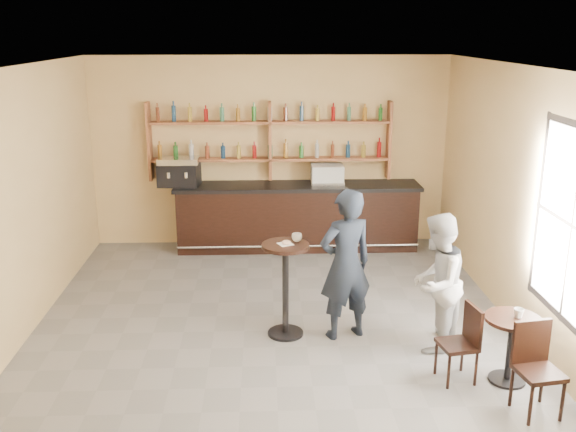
{
  "coord_description": "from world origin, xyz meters",
  "views": [
    {
      "loc": [
        -0.12,
        -7.25,
        3.61
      ],
      "look_at": [
        0.2,
        0.8,
        1.25
      ],
      "focal_mm": 40.0,
      "sensor_mm": 36.0,
      "label": 1
    }
  ],
  "objects_px": {
    "pedestal_table": "(286,290)",
    "cafe_table": "(510,350)",
    "chair_south": "(539,371)",
    "pastry_case": "(327,175)",
    "patron_second": "(436,283)",
    "chair_west": "(457,344)",
    "bar_counter": "(297,216)",
    "man_main": "(346,265)",
    "espresso_machine": "(179,172)"
  },
  "relations": [
    {
      "from": "pedestal_table",
      "to": "man_main",
      "type": "bearing_deg",
      "value": -4.73
    },
    {
      "from": "bar_counter",
      "to": "cafe_table",
      "type": "height_order",
      "value": "bar_counter"
    },
    {
      "from": "man_main",
      "to": "chair_south",
      "type": "distance_m",
      "value": 2.44
    },
    {
      "from": "man_main",
      "to": "chair_south",
      "type": "bearing_deg",
      "value": 114.27
    },
    {
      "from": "bar_counter",
      "to": "espresso_machine",
      "type": "distance_m",
      "value": 2.11
    },
    {
      "from": "cafe_table",
      "to": "patron_second",
      "type": "height_order",
      "value": "patron_second"
    },
    {
      "from": "espresso_machine",
      "to": "man_main",
      "type": "relative_size",
      "value": 0.36
    },
    {
      "from": "bar_counter",
      "to": "chair_south",
      "type": "bearing_deg",
      "value": -67.78
    },
    {
      "from": "chair_south",
      "to": "chair_west",
      "type": "bearing_deg",
      "value": 122.81
    },
    {
      "from": "pastry_case",
      "to": "chair_west",
      "type": "height_order",
      "value": "pastry_case"
    },
    {
      "from": "pastry_case",
      "to": "espresso_machine",
      "type": "bearing_deg",
      "value": 173.43
    },
    {
      "from": "man_main",
      "to": "patron_second",
      "type": "bearing_deg",
      "value": 141.78
    },
    {
      "from": "espresso_machine",
      "to": "chair_west",
      "type": "distance_m",
      "value": 5.63
    },
    {
      "from": "chair_west",
      "to": "chair_south",
      "type": "relative_size",
      "value": 0.92
    },
    {
      "from": "espresso_machine",
      "to": "cafe_table",
      "type": "relative_size",
      "value": 0.89
    },
    {
      "from": "pedestal_table",
      "to": "chair_south",
      "type": "relative_size",
      "value": 1.28
    },
    {
      "from": "pastry_case",
      "to": "man_main",
      "type": "relative_size",
      "value": 0.3
    },
    {
      "from": "espresso_machine",
      "to": "pedestal_table",
      "type": "distance_m",
      "value": 3.72
    },
    {
      "from": "man_main",
      "to": "chair_south",
      "type": "relative_size",
      "value": 2.03
    },
    {
      "from": "man_main",
      "to": "pastry_case",
      "type": "bearing_deg",
      "value": -111.44
    },
    {
      "from": "chair_south",
      "to": "pedestal_table",
      "type": "bearing_deg",
      "value": 133.23
    },
    {
      "from": "man_main",
      "to": "cafe_table",
      "type": "height_order",
      "value": "man_main"
    },
    {
      "from": "bar_counter",
      "to": "cafe_table",
      "type": "bearing_deg",
      "value": -65.65
    },
    {
      "from": "cafe_table",
      "to": "man_main",
      "type": "bearing_deg",
      "value": 145.19
    },
    {
      "from": "pastry_case",
      "to": "chair_west",
      "type": "distance_m",
      "value": 4.57
    },
    {
      "from": "pastry_case",
      "to": "chair_south",
      "type": "height_order",
      "value": "pastry_case"
    },
    {
      "from": "man_main",
      "to": "chair_west",
      "type": "relative_size",
      "value": 2.2
    },
    {
      "from": "cafe_table",
      "to": "chair_south",
      "type": "xyz_separation_m",
      "value": [
        0.05,
        -0.6,
        0.09
      ]
    },
    {
      "from": "cafe_table",
      "to": "chair_west",
      "type": "distance_m",
      "value": 0.55
    },
    {
      "from": "pedestal_table",
      "to": "chair_south",
      "type": "height_order",
      "value": "pedestal_table"
    },
    {
      "from": "man_main",
      "to": "chair_south",
      "type": "xyz_separation_m",
      "value": [
        1.66,
        -1.72,
        -0.47
      ]
    },
    {
      "from": "chair_south",
      "to": "patron_second",
      "type": "distance_m",
      "value": 1.57
    },
    {
      "from": "bar_counter",
      "to": "espresso_machine",
      "type": "height_order",
      "value": "espresso_machine"
    },
    {
      "from": "chair_west",
      "to": "bar_counter",
      "type": "bearing_deg",
      "value": -171.67
    },
    {
      "from": "pastry_case",
      "to": "cafe_table",
      "type": "distance_m",
      "value": 4.77
    },
    {
      "from": "bar_counter",
      "to": "espresso_machine",
      "type": "bearing_deg",
      "value": 180.0
    },
    {
      "from": "bar_counter",
      "to": "chair_south",
      "type": "xyz_separation_m",
      "value": [
        2.06,
        -5.03,
        -0.1
      ]
    },
    {
      "from": "chair_south",
      "to": "patron_second",
      "type": "bearing_deg",
      "value": 105.41
    },
    {
      "from": "espresso_machine",
      "to": "pastry_case",
      "type": "bearing_deg",
      "value": 6.48
    },
    {
      "from": "bar_counter",
      "to": "patron_second",
      "type": "distance_m",
      "value": 3.92
    },
    {
      "from": "chair_south",
      "to": "man_main",
      "type": "bearing_deg",
      "value": 124.1
    },
    {
      "from": "pedestal_table",
      "to": "chair_south",
      "type": "bearing_deg",
      "value": -36.87
    },
    {
      "from": "pastry_case",
      "to": "patron_second",
      "type": "height_order",
      "value": "patron_second"
    },
    {
      "from": "pastry_case",
      "to": "patron_second",
      "type": "bearing_deg",
      "value": -82.62
    },
    {
      "from": "chair_south",
      "to": "espresso_machine",
      "type": "bearing_deg",
      "value": 118.66
    },
    {
      "from": "chair_south",
      "to": "patron_second",
      "type": "relative_size",
      "value": 0.56
    },
    {
      "from": "espresso_machine",
      "to": "pedestal_table",
      "type": "xyz_separation_m",
      "value": [
        1.64,
        -3.25,
        -0.76
      ]
    },
    {
      "from": "pastry_case",
      "to": "chair_west",
      "type": "bearing_deg",
      "value": -84.2
    },
    {
      "from": "pedestal_table",
      "to": "cafe_table",
      "type": "bearing_deg",
      "value": -26.92
    },
    {
      "from": "bar_counter",
      "to": "pastry_case",
      "type": "relative_size",
      "value": 7.48
    }
  ]
}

